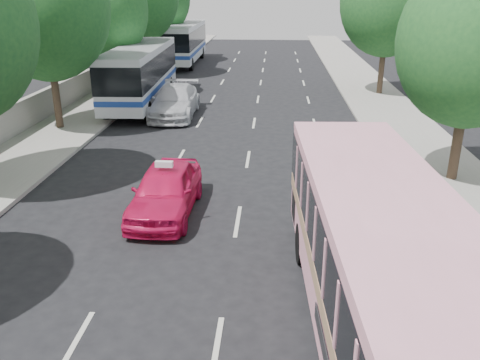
# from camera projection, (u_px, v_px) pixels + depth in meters

# --- Properties ---
(ground) EXTENTS (120.00, 120.00, 0.00)m
(ground) POSITION_uv_depth(u_px,v_px,m) (184.00, 293.00, 12.04)
(ground) COLOR black
(ground) RESTS_ON ground
(sidewalk_left) EXTENTS (4.00, 90.00, 0.15)m
(sidewalk_left) POSITION_uv_depth(u_px,v_px,m) (102.00, 103.00, 31.18)
(sidewalk_left) COLOR #9E998E
(sidewalk_left) RESTS_ON ground
(sidewalk_right) EXTENTS (4.00, 90.00, 0.12)m
(sidewalk_right) POSITION_uv_depth(u_px,v_px,m) (383.00, 107.00, 30.10)
(sidewalk_right) COLOR #9E998E
(sidewalk_right) RESTS_ON ground
(low_wall) EXTENTS (0.30, 90.00, 1.50)m
(low_wall) POSITION_uv_depth(u_px,v_px,m) (72.00, 89.00, 30.99)
(low_wall) COLOR #9E998E
(low_wall) RESTS_ON sidewalk_left
(tree_left_c) EXTENTS (6.00, 6.00, 9.35)m
(tree_left_c) POSITION_uv_depth(u_px,v_px,m) (45.00, 1.00, 23.37)
(tree_left_c) COLOR #38281E
(tree_left_c) RESTS_ON ground
(tree_left_d) EXTENTS (5.52, 5.52, 8.60)m
(tree_left_d) POSITION_uv_depth(u_px,v_px,m) (103.00, 6.00, 30.99)
(tree_left_d) COLOR #38281E
(tree_left_d) RESTS_ON ground
(tree_right_near) EXTENTS (5.10, 5.10, 7.95)m
(tree_right_near) POSITION_uv_depth(u_px,v_px,m) (477.00, 37.00, 17.01)
(tree_right_near) COLOR #38281E
(tree_right_near) RESTS_ON ground
(pink_bus) EXTENTS (3.14, 10.34, 3.26)m
(pink_bus) POSITION_uv_depth(u_px,v_px,m) (381.00, 250.00, 9.82)
(pink_bus) COLOR pink
(pink_bus) RESTS_ON ground
(pink_taxi) EXTENTS (1.92, 4.62, 1.57)m
(pink_taxi) POSITION_uv_depth(u_px,v_px,m) (166.00, 190.00, 15.99)
(pink_taxi) COLOR #D7124C
(pink_taxi) RESTS_ON ground
(white_pickup) EXTENTS (2.42, 5.73, 1.65)m
(white_pickup) POSITION_uv_depth(u_px,v_px,m) (175.00, 101.00, 28.01)
(white_pickup) COLOR silver
(white_pickup) RESTS_ON ground
(tour_coach_front) EXTENTS (3.01, 11.65, 3.46)m
(tour_coach_front) POSITION_uv_depth(u_px,v_px,m) (141.00, 70.00, 30.41)
(tour_coach_front) COLOR silver
(tour_coach_front) RESTS_ON ground
(tour_coach_rear) EXTENTS (2.84, 11.98, 3.57)m
(tour_coach_rear) POSITION_uv_depth(u_px,v_px,m) (184.00, 40.00, 46.45)
(tour_coach_rear) COLOR silver
(tour_coach_rear) RESTS_ON ground
(taxi_roof_sign) EXTENTS (0.55, 0.19, 0.18)m
(taxi_roof_sign) POSITION_uv_depth(u_px,v_px,m) (164.00, 164.00, 15.68)
(taxi_roof_sign) COLOR silver
(taxi_roof_sign) RESTS_ON pink_taxi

